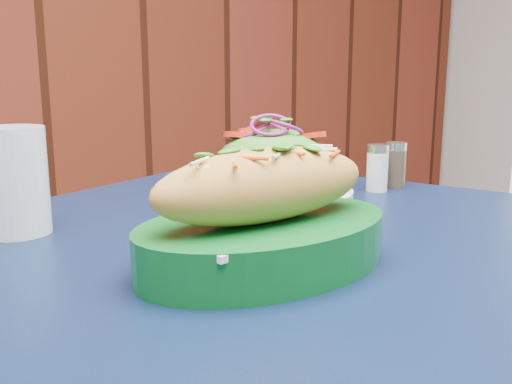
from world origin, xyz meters
TOP-DOWN VIEW (x-y plane):
  - cafe_table at (-0.29, 1.40)m, footprint 1.00×1.00m
  - banh_mi_basket at (-0.37, 1.34)m, footprint 0.27×0.18m
  - salad_plate at (-0.16, 1.57)m, footprint 0.24×0.24m
  - water_glass at (-0.51, 1.61)m, footprint 0.08×0.08m
  - salt_shaker at (-0.01, 1.50)m, footprint 0.03×0.03m
  - pepper_shaker at (0.04, 1.50)m, footprint 0.03×0.03m

SIDE VIEW (x-z plane):
  - cafe_table at x=-0.29m, z-range 0.29..1.04m
  - salt_shaker at x=-0.01m, z-range 0.75..0.82m
  - pepper_shaker at x=0.04m, z-range 0.75..0.82m
  - salad_plate at x=-0.16m, z-range 0.74..0.85m
  - banh_mi_basket at x=-0.37m, z-range 0.74..0.86m
  - water_glass at x=-0.51m, z-range 0.75..0.87m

